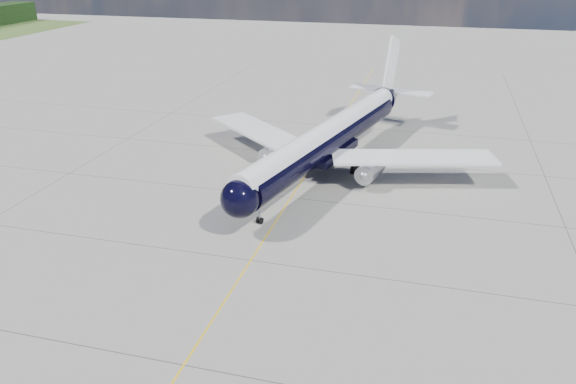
# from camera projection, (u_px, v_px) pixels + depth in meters

# --- Properties ---
(ground) EXTENTS (320.00, 320.00, 0.00)m
(ground) POSITION_uv_depth(u_px,v_px,m) (301.00, 182.00, 70.67)
(ground) COLOR gray
(ground) RESTS_ON ground
(taxiway_centerline) EXTENTS (0.16, 160.00, 0.01)m
(taxiway_centerline) POSITION_uv_depth(u_px,v_px,m) (291.00, 198.00, 66.24)
(taxiway_centerline) COLOR #EFB30C
(taxiway_centerline) RESTS_ON ground
(main_airliner) EXTENTS (40.69, 50.29, 14.70)m
(main_airliner) POSITION_uv_depth(u_px,v_px,m) (332.00, 136.00, 73.17)
(main_airliner) COLOR black
(main_airliner) RESTS_ON ground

